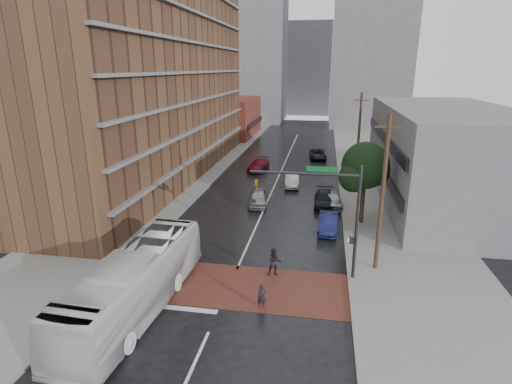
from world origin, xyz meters
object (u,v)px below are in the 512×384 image
(pedestrian_a, at_px, (262,296))
(suv_travel, at_px, (318,154))
(pedestrian_b, at_px, (274,262))
(car_travel_a, at_px, (258,197))
(car_parked_near, at_px, (328,223))
(car_travel_c, at_px, (258,165))
(car_parked_mid, at_px, (324,199))
(car_travel_b, at_px, (292,180))
(transit_bus, at_px, (136,282))
(car_parked_far, at_px, (332,199))

(pedestrian_a, xyz_separation_m, suv_travel, (2.11, 37.84, -0.04))
(pedestrian_b, distance_m, car_travel_a, 13.55)
(pedestrian_a, bearing_deg, pedestrian_b, 67.07)
(pedestrian_a, relative_size, car_parked_near, 0.34)
(car_travel_c, height_order, car_parked_near, car_parked_near)
(car_parked_mid, bearing_deg, car_travel_b, 119.73)
(car_travel_c, distance_m, suv_travel, 10.76)
(transit_bus, height_order, car_travel_c, transit_bus)
(car_travel_c, bearing_deg, car_parked_near, -56.54)
(transit_bus, xyz_separation_m, car_parked_far, (10.44, 18.80, -0.97))
(car_travel_a, bearing_deg, pedestrian_a, -86.06)
(car_travel_c, bearing_deg, car_travel_b, -44.80)
(suv_travel, bearing_deg, car_parked_far, -90.19)
(transit_bus, height_order, car_parked_near, transit_bus)
(pedestrian_b, distance_m, suv_travel, 34.27)
(car_travel_a, relative_size, car_parked_near, 1.03)
(car_travel_a, xyz_separation_m, car_parked_near, (6.55, -5.28, -0.04))
(pedestrian_b, height_order, suv_travel, pedestrian_b)
(car_travel_c, height_order, car_parked_mid, car_travel_c)
(car_travel_a, height_order, car_parked_far, car_travel_a)
(car_travel_c, relative_size, car_parked_far, 1.15)
(car_travel_c, height_order, car_parked_far, car_parked_far)
(transit_bus, xyz_separation_m, car_travel_a, (3.51, 18.08, -0.94))
(car_travel_a, bearing_deg, car_parked_near, -45.18)
(car_parked_far, bearing_deg, car_travel_b, 118.97)
(pedestrian_a, bearing_deg, car_parked_near, 53.24)
(car_travel_a, xyz_separation_m, car_travel_b, (2.63, 6.81, -0.03))
(car_travel_b, xyz_separation_m, car_parked_mid, (3.58, -6.09, -0.02))
(pedestrian_a, distance_m, car_parked_far, 17.93)
(car_travel_b, distance_m, car_parked_near, 12.71)
(suv_travel, bearing_deg, car_travel_a, -108.95)
(car_parked_near, distance_m, car_parked_far, 6.01)
(pedestrian_b, relative_size, suv_travel, 0.38)
(car_parked_mid, bearing_deg, pedestrian_a, -101.06)
(suv_travel, distance_m, car_parked_far, 20.42)
(pedestrian_a, height_order, pedestrian_b, pedestrian_b)
(car_parked_far, bearing_deg, car_parked_mid, 173.74)
(pedestrian_a, bearing_deg, car_travel_b, 71.21)
(car_parked_far, bearing_deg, car_parked_near, -99.93)
(car_travel_a, height_order, suv_travel, car_travel_a)
(car_travel_a, relative_size, car_parked_far, 1.04)
(pedestrian_a, relative_size, car_parked_far, 0.35)
(car_travel_a, xyz_separation_m, car_parked_mid, (6.22, 0.72, -0.06))
(car_travel_b, bearing_deg, suv_travel, 74.78)
(pedestrian_a, height_order, car_travel_b, pedestrian_a)
(car_travel_a, height_order, car_travel_c, car_travel_a)
(car_parked_mid, bearing_deg, suv_travel, 92.26)
(car_parked_near, bearing_deg, transit_bus, -125.80)
(car_parked_far, bearing_deg, transit_bus, -125.31)
(car_travel_c, bearing_deg, pedestrian_a, -71.98)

